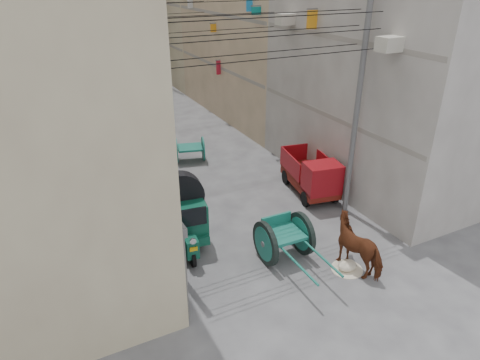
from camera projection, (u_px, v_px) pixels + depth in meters
ground at (386, 353)px, 10.47m from camera, size 140.00×140.00×0.00m
shutters_left at (122, 170)px, 16.55m from camera, size 0.18×14.40×2.88m
signboards at (140, 61)px, 26.31m from camera, size 8.22×40.52×5.67m
ac_units at (338, 3)px, 14.81m from camera, size 0.70×6.55×3.35m
utility_poles at (162, 65)px, 22.33m from camera, size 7.40×22.20×8.00m
overhead_cables at (175, 12)px, 19.03m from camera, size 7.40×22.52×1.12m
auto_rickshaw at (181, 212)px, 14.29m from camera, size 1.84×2.89×1.98m
tonga_cart at (284, 238)px, 13.67m from camera, size 1.57×3.22×1.45m
mini_truck at (314, 178)px, 17.39m from camera, size 1.94×3.34×1.77m
second_cart at (190, 149)px, 20.77m from camera, size 1.62×1.51×1.19m
feed_sack at (347, 265)px, 13.35m from camera, size 0.62×0.49×0.31m
horse at (360, 245)px, 13.19m from camera, size 1.29×2.09×1.64m
distant_car_white at (131, 109)px, 26.74m from camera, size 2.29×3.93×1.26m
distant_car_grey at (143, 82)px, 33.41m from camera, size 2.43×3.92×1.22m
distant_car_green at (88, 62)px, 40.45m from camera, size 2.06×4.16×1.16m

